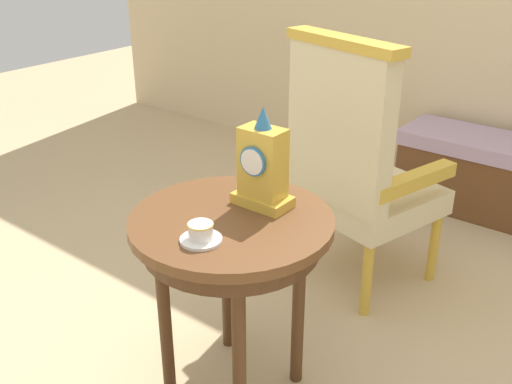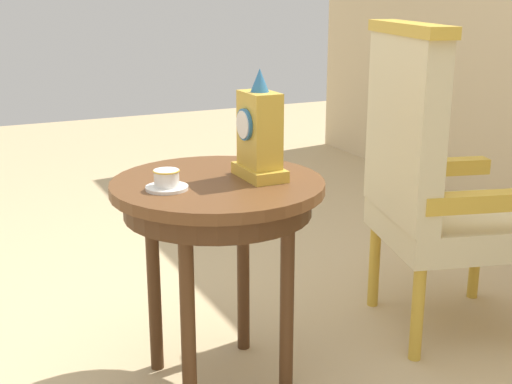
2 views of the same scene
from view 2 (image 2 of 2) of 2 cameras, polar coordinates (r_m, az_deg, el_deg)
ground_plane at (r=2.38m, az=-2.75°, el=-15.29°), size 10.00×10.00×0.00m
side_table at (r=2.14m, az=-3.24°, el=-1.27°), size 0.66×0.66×0.69m
teacup_left at (r=2.03m, az=-7.35°, el=0.91°), size 0.13×0.13×0.06m
mantel_clock at (r=2.12m, az=0.26°, el=4.71°), size 0.19×0.11×0.34m
armchair at (r=2.58m, az=14.21°, el=1.10°), size 0.66×0.65×1.14m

